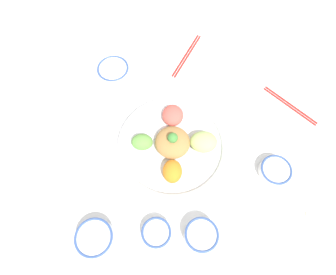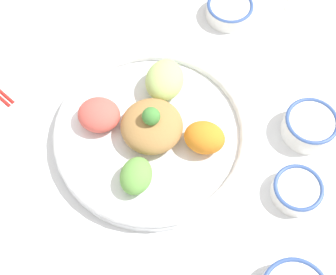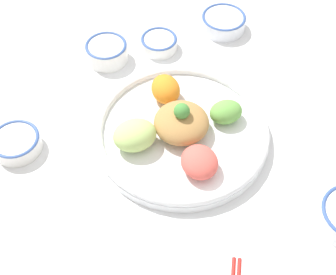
% 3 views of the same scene
% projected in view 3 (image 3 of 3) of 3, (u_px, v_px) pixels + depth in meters
% --- Properties ---
extents(ground_plane, '(2.40, 2.40, 0.00)m').
position_uv_depth(ground_plane, '(168.00, 137.00, 1.00)').
color(ground_plane, white).
extents(salad_platter, '(0.37, 0.37, 0.10)m').
position_uv_depth(salad_platter, '(180.00, 130.00, 0.98)').
color(salad_platter, white).
rests_on(salad_platter, ground_plane).
extents(sauce_bowl_red, '(0.09, 0.09, 0.03)m').
position_uv_depth(sauce_bowl_red, '(159.00, 43.00, 1.15)').
color(sauce_bowl_red, white).
rests_on(sauce_bowl_red, ground_plane).
extents(rice_bowl_blue, '(0.11, 0.11, 0.04)m').
position_uv_depth(rice_bowl_blue, '(223.00, 22.00, 1.19)').
color(rice_bowl_blue, white).
rests_on(rice_bowl_blue, ground_plane).
extents(sauce_bowl_dark, '(0.10, 0.10, 0.05)m').
position_uv_depth(sauce_bowl_dark, '(107.00, 51.00, 1.12)').
color(sauce_bowl_dark, white).
rests_on(sauce_bowl_dark, ground_plane).
extents(rice_bowl_plain, '(0.10, 0.10, 0.04)m').
position_uv_depth(rice_bowl_plain, '(16.00, 142.00, 0.96)').
color(rice_bowl_plain, white).
rests_on(rice_bowl_plain, ground_plane).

